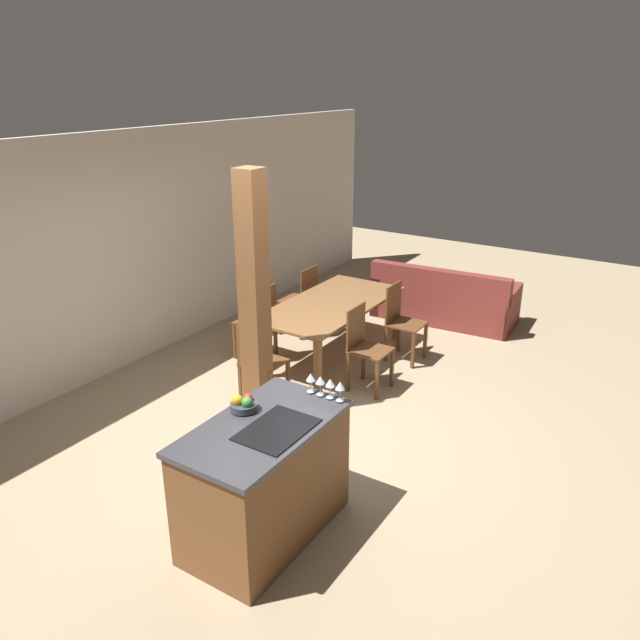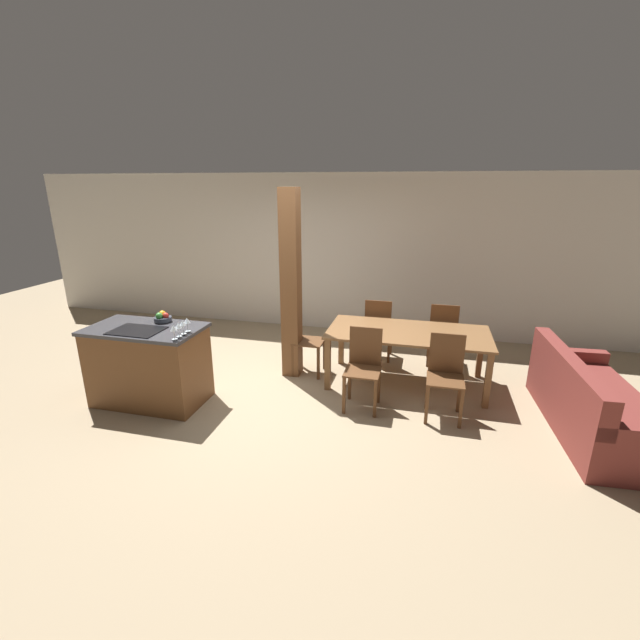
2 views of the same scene
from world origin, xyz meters
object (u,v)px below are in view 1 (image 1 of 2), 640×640
Objects in this scene: couch at (444,301)px; wine_glass_end at (311,378)px; kitchen_island at (264,480)px; wine_glass_middle at (330,383)px; dining_table at (330,309)px; timber_post at (254,299)px; dining_chair_head_end at (259,362)px; fruit_bowl at (244,404)px; wine_glass_near at (340,386)px; dining_chair_near_right at (401,320)px; dining_chair_near_left at (365,346)px; dining_chair_far_left at (259,320)px; wine_glass_far at (320,380)px; dining_chair_far_right at (302,299)px.

wine_glass_end is at bearing 94.30° from couch.
wine_glass_middle is (0.58, -0.21, 0.60)m from kitchen_island.
timber_post is at bearing -177.02° from dining_table.
couch is at bearing -101.27° from dining_chair_head_end.
fruit_bowl is at bearing -144.90° from timber_post.
dining_chair_head_end is at bearing 52.75° from wine_glass_end.
dining_table is (2.36, 1.27, -0.43)m from wine_glass_end.
wine_glass_near is 0.17× the size of dining_chair_near_right.
dining_table is 2.17× the size of dining_chair_near_left.
dining_chair_far_left reaches higher than dining_table.
wine_glass_near and wine_glass_far have the same top height.
dining_chair_near_left is (-0.46, -0.72, -0.14)m from dining_table.
kitchen_island is 1.41× the size of dining_chair_far_right.
dining_chair_far_right is 0.38× the size of timber_post.
wine_glass_end reaches higher than dining_chair_near_left.
dining_chair_near_right is (2.81, 0.81, -0.57)m from wine_glass_near.
fruit_bowl is 0.67m from wine_glass_middle.
kitchen_island is 3.19m from dining_table.
fruit_bowl is at bearing 35.86° from dining_chair_far_left.
wine_glass_far is 1.53m from timber_post.
dining_chair_far_right is at bearing 35.32° from wine_glass_end.
wine_glass_end is 3.50m from dining_chair_far_right.
couch is at bearing -18.78° from dining_table.
wine_glass_far reaches higher than dining_chair_near_left.
wine_glass_middle is 2.94m from dining_chair_far_left.
wine_glass_end is at bearing -2.83° from kitchen_island.
dining_chair_near_left is (1.90, 0.81, -0.57)m from wine_glass_near.
dining_table is at bearing 31.55° from wine_glass_middle.
kitchen_island is 1.98m from timber_post.
wine_glass_end is (0.58, -0.03, 0.60)m from kitchen_island.
dining_table is 2.17× the size of dining_chair_near_right.
dining_chair_near_right is at bearing 88.41° from couch.
wine_glass_near is at bearing -146.92° from dining_table.
dining_chair_near_right reaches higher than dining_table.
wine_glass_near is (0.49, -0.53, 0.08)m from fruit_bowl.
fruit_bowl is at bearing -173.28° from dining_chair_near_left.
dining_chair_far_left is at bearing -52.21° from dining_chair_head_end.
wine_glass_far is at bearing 144.58° from dining_chair_head_end.
dining_chair_far_left reaches higher than couch.
kitchen_island is 0.53× the size of timber_post.
wine_glass_end is (0.00, 0.09, 0.00)m from wine_glass_far.
dining_chair_near_left is 0.47× the size of couch.
wine_glass_far is (0.49, -0.35, 0.08)m from fruit_bowl.
wine_glass_middle is 1.00× the size of wine_glass_end.
timber_post is at bearing 60.46° from wine_glass_near.
dining_chair_far_right is (0.46, 0.72, -0.14)m from dining_table.
dining_chair_near_right is (2.81, 0.64, -0.57)m from wine_glass_far.
dining_chair_near_right is at bearing 0.00° from dining_chair_near_left.
fruit_bowl is 0.22× the size of dining_chair_near_right.
dining_chair_head_end is (0.97, 1.54, -0.57)m from wine_glass_near.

